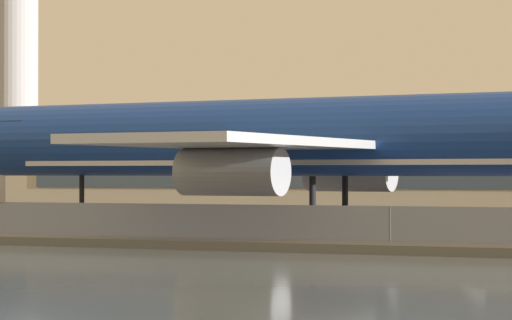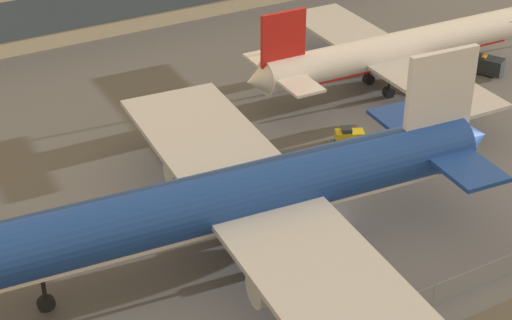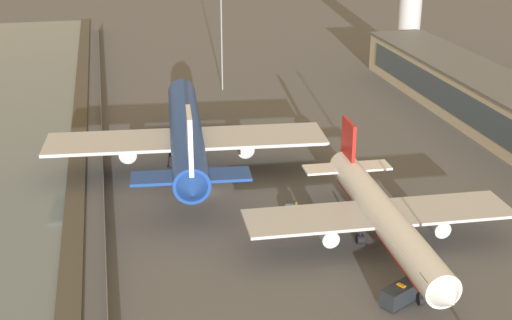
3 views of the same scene
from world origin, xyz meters
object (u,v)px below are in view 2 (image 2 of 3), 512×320
passenger_jet_white_red (395,51)px  baggage_tug (349,135)px  ops_van (484,64)px  cargo_jet_blue (239,198)px

passenger_jet_white_red → baggage_tug: size_ratio=12.08×
baggage_tug → ops_van: bearing=13.9°
baggage_tug → ops_van: 27.02m
cargo_jet_blue → ops_van: (47.52, 19.37, -5.15)m
cargo_jet_blue → ops_van: cargo_jet_blue is taller
passenger_jet_white_red → baggage_tug: 16.54m
passenger_jet_white_red → ops_van: passenger_jet_white_red is taller
baggage_tug → ops_van: ops_van is taller
cargo_jet_blue → passenger_jet_white_red: cargo_jet_blue is taller
cargo_jet_blue → passenger_jet_white_red: size_ratio=1.28×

